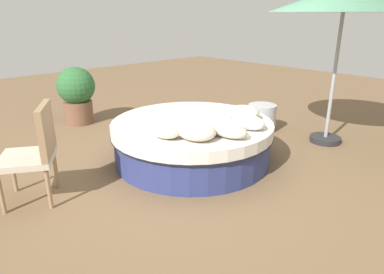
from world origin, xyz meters
TOP-DOWN VIEW (x-y plane):
  - ground_plane at (0.00, 0.00)m, footprint 16.00×16.00m
  - round_bed at (0.00, 0.00)m, footprint 2.02×2.02m
  - throw_pillow_0 at (-0.22, 0.61)m, footprint 0.42×0.29m
  - throw_pillow_1 at (-0.49, 0.40)m, footprint 0.46×0.39m
  - throw_pillow_2 at (-0.66, 0.09)m, footprint 0.51×0.29m
  - throw_pillow_3 at (-0.65, -0.28)m, footprint 0.42×0.30m
  - throw_pillow_4 at (-0.38, -0.54)m, footprint 0.41×0.39m
  - patio_chair at (0.33, 1.78)m, footprint 0.70×0.70m
  - patio_umbrella at (-0.87, -1.88)m, footprint 1.94×1.94m
  - planter at (2.49, 0.33)m, footprint 0.63×0.63m
  - side_table at (0.09, -1.62)m, footprint 0.44×0.44m

SIDE VIEW (x-z plane):
  - ground_plane at x=0.00m, z-range 0.00..0.00m
  - side_table at x=0.09m, z-range 0.00..0.43m
  - round_bed at x=0.00m, z-range 0.01..0.52m
  - planter at x=2.49m, z-range 0.05..1.01m
  - patio_chair at x=0.33m, z-range 0.07..1.05m
  - throw_pillow_2 at x=-0.66m, z-range 0.52..0.67m
  - throw_pillow_3 at x=-0.65m, z-range 0.52..0.68m
  - throw_pillow_1 at x=-0.49m, z-range 0.52..0.69m
  - throw_pillow_4 at x=-0.38m, z-range 0.52..0.69m
  - throw_pillow_0 at x=-0.22m, z-range 0.52..0.70m
  - patio_umbrella at x=-0.87m, z-range 0.87..3.02m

